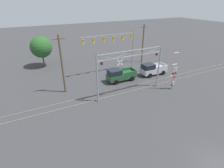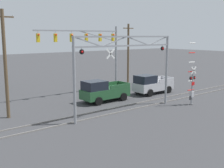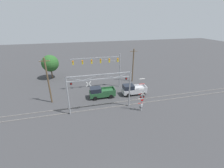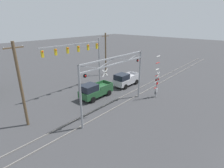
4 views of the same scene
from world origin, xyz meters
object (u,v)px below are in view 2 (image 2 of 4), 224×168
utility_pole_left (5,63)px  pickup_truck_following (151,84)px  crossing_gantry (127,60)px  pickup_truck_lead (103,91)px  traffic_signal_span (95,45)px  utility_pole_right (128,53)px  crossing_signal_mast (192,85)px

utility_pole_left → pickup_truck_following: bearing=-2.3°
crossing_gantry → pickup_truck_lead: size_ratio=2.08×
traffic_signal_span → utility_pole_right: size_ratio=1.29×
pickup_truck_lead → utility_pole_right: utility_pole_right is taller
crossing_signal_mast → traffic_signal_span: size_ratio=0.57×
crossing_signal_mast → pickup_truck_following: 6.29m
crossing_gantry → pickup_truck_following: size_ratio=2.11×
crossing_signal_mast → utility_pole_right: bearing=75.4°
traffic_signal_span → pickup_truck_lead: bearing=-116.3°
traffic_signal_span → utility_pole_left: size_ratio=1.23×
crossing_gantry → traffic_signal_span: traffic_signal_span is taller
pickup_truck_following → pickup_truck_lead: bearing=177.2°
crossing_signal_mast → pickup_truck_lead: crossing_signal_mast is taller
utility_pole_left → utility_pole_right: (18.97, 6.29, -0.23)m
utility_pole_left → pickup_truck_lead: bearing=-1.9°
crossing_gantry → traffic_signal_span: (2.94, 8.79, 0.99)m
crossing_signal_mast → utility_pole_right: utility_pole_right is taller
crossing_gantry → traffic_signal_span: bearing=71.5°
traffic_signal_span → utility_pole_right: (7.31, 2.38, -1.33)m
traffic_signal_span → crossing_gantry: bearing=-108.5°
crossing_gantry → utility_pole_left: bearing=150.8°
crossing_signal_mast → pickup_truck_following: crossing_signal_mast is taller
utility_pole_right → crossing_signal_mast: bearing=-104.6°
crossing_signal_mast → utility_pole_left: utility_pole_left is taller
crossing_signal_mast → pickup_truck_following: bearing=82.0°
traffic_signal_span → utility_pole_left: 12.35m
crossing_gantry → utility_pole_left: 9.99m
traffic_signal_span → pickup_truck_lead: (-2.09, -4.23, -4.52)m
pickup_truck_following → utility_pole_left: 16.79m
crossing_gantry → pickup_truck_lead: 5.82m
crossing_gantry → utility_pole_left: size_ratio=1.22×
traffic_signal_span → utility_pole_left: (-11.66, -3.91, -1.09)m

